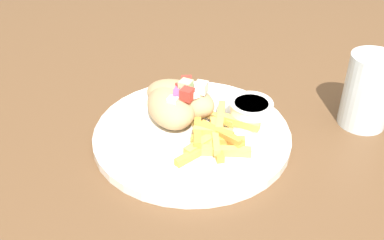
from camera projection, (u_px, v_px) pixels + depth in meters
name	position (u px, v px, depth m)	size (l,w,h in m)	color
table	(216.00, 148.00, 0.74)	(1.60, 1.60, 0.75)	brown
plate	(192.00, 134.00, 0.67)	(0.29, 0.29, 0.02)	white
pita_sandwich_near	(171.00, 106.00, 0.67)	(0.11, 0.09, 0.06)	tan
pita_sandwich_far	(180.00, 98.00, 0.69)	(0.13, 0.11, 0.06)	tan
fries_pile	(215.00, 134.00, 0.64)	(0.14, 0.14, 0.02)	gold
sauce_ramekin	(251.00, 111.00, 0.67)	(0.07, 0.07, 0.04)	white
water_glass	(367.00, 94.00, 0.68)	(0.07, 0.07, 0.12)	silver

